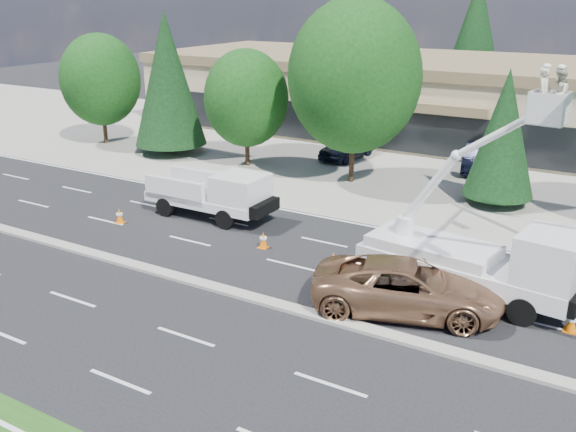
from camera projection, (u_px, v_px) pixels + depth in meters
The scene contains 21 objects.
ground at pixel (244, 297), 22.35m from camera, with size 140.00×140.00×0.00m, color black.
concrete_apron at pixel (432, 168), 38.59m from camera, with size 140.00×22.00×0.01m, color gray.
road_median at pixel (244, 295), 22.33m from camera, with size 120.00×0.55×0.12m, color gray.
strip_mall at pixel (480, 99), 45.75m from camera, with size 50.40×15.40×5.50m.
tree_front_a at pixel (100, 80), 43.67m from camera, with size 5.42×5.42×7.52m.
tree_front_b at pixel (168, 79), 40.63m from camera, with size 4.59×4.59×9.06m.
tree_front_c at pixel (246, 98), 37.99m from camera, with size 5.04×5.04×7.00m.
tree_front_d at pixel (355, 76), 34.05m from camera, with size 7.16×7.16×9.93m.
tree_front_e at pixel (504, 133), 30.93m from camera, with size 3.40×3.40×6.71m.
tree_back_a at pixel (332, 45), 63.44m from camera, with size 4.78×4.78×9.43m.
tree_back_b at pixel (475, 38), 56.31m from camera, with size 5.91×5.91×11.64m.
utility_pickup at pixel (215, 199), 29.89m from camera, with size 5.95×2.40×2.28m.
bucket_truck at pixel (485, 253), 21.71m from camera, with size 7.71×3.18×8.06m.
traffic_cone_a at pixel (119, 216), 29.40m from camera, with size 0.40×0.40×0.70m.
traffic_cone_b at pixel (263, 240), 26.53m from camera, with size 0.40×0.40×0.70m.
traffic_cone_c at pixel (333, 261), 24.47m from camera, with size 0.40×0.40×0.70m.
traffic_cone_d at pixel (502, 300), 21.37m from camera, with size 0.40×0.40×0.70m.
traffic_cone_e at pixel (571, 322), 19.97m from camera, with size 0.40×0.40×0.70m.
minivan at pixel (407, 287), 21.10m from camera, with size 2.87×6.23×1.73m, color #906546.
parked_car_west at pixel (347, 146), 40.78m from camera, with size 1.89×4.70×1.60m, color black.
parked_car_east at pixel (480, 158), 37.91m from camera, with size 1.68×4.82×1.59m, color black.
Camera 1 is at (11.60, -16.56, 10.05)m, focal length 40.00 mm.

